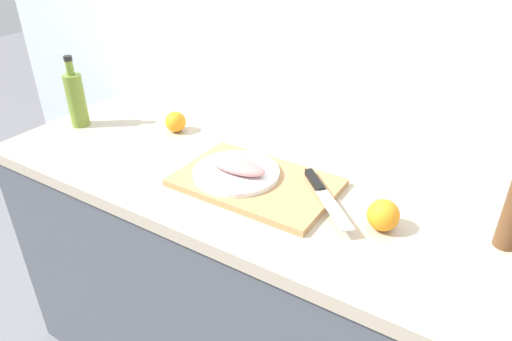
% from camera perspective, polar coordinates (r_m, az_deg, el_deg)
% --- Properties ---
extents(back_wall, '(3.20, 0.05, 2.50)m').
position_cam_1_polar(back_wall, '(1.43, 11.65, 15.17)').
color(back_wall, silver).
rests_on(back_wall, ground_plane).
extents(kitchen_counter, '(2.00, 0.60, 0.90)m').
position_cam_1_polar(kitchen_counter, '(1.58, 3.97, -16.77)').
color(kitchen_counter, '#4C5159').
rests_on(kitchen_counter, ground_plane).
extents(cutting_board, '(0.45, 0.29, 0.02)m').
position_cam_1_polar(cutting_board, '(1.32, -0.00, -1.50)').
color(cutting_board, tan).
rests_on(cutting_board, kitchen_counter).
extents(white_plate, '(0.25, 0.25, 0.01)m').
position_cam_1_polar(white_plate, '(1.34, -2.45, -0.27)').
color(white_plate, white).
rests_on(white_plate, cutting_board).
extents(fish_fillet, '(0.19, 0.08, 0.04)m').
position_cam_1_polar(fish_fillet, '(1.33, -2.48, 0.69)').
color(fish_fillet, tan).
rests_on(fish_fillet, white_plate).
extents(chef_knife, '(0.23, 0.22, 0.02)m').
position_cam_1_polar(chef_knife, '(1.26, 8.07, -2.49)').
color(chef_knife, silver).
rests_on(chef_knife, cutting_board).
extents(olive_oil_bottle, '(0.06, 0.06, 0.26)m').
position_cam_1_polar(olive_oil_bottle, '(1.78, -21.41, 8.26)').
color(olive_oil_bottle, olive).
rests_on(olive_oil_bottle, kitchen_counter).
extents(orange_0, '(0.07, 0.07, 0.07)m').
position_cam_1_polar(orange_0, '(1.66, -9.92, 5.95)').
color(orange_0, orange).
rests_on(orange_0, kitchen_counter).
extents(orange_2, '(0.08, 0.08, 0.08)m').
position_cam_1_polar(orange_2, '(1.18, 15.45, -5.35)').
color(orange_2, orange).
rests_on(orange_2, kitchen_counter).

